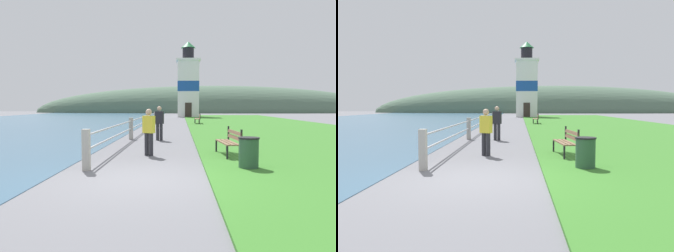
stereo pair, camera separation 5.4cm
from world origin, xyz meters
TOP-DOWN VIEW (x-y plane):
  - ground_plane at (0.00, 0.00)m, footprint 160.00×160.00m
  - grass_verge at (7.55, 18.44)m, footprint 12.00×55.31m
  - seawall_railing at (-1.45, 16.17)m, footprint 0.18×30.52m
  - park_bench_near at (2.52, 3.35)m, footprint 0.62×1.68m
  - park_bench_midway at (2.51, 21.51)m, footprint 0.52×1.95m
  - lighthouse at (2.05, 38.81)m, footprint 3.33×3.33m
  - person_strolling at (-0.05, 8.18)m, footprint 0.43×0.30m
  - person_by_railing at (-0.10, 3.49)m, footprint 0.43×0.35m
  - trash_bin at (2.68, 1.25)m, footprint 0.54×0.54m
  - distant_hillside at (8.00, 66.87)m, footprint 80.00×16.00m

SIDE VIEW (x-z plane):
  - ground_plane at x=0.00m, z-range 0.00..0.00m
  - distant_hillside at x=8.00m, z-range -6.00..6.00m
  - grass_verge at x=7.55m, z-range 0.00..0.06m
  - trash_bin at x=2.68m, z-range 0.00..0.84m
  - park_bench_near at x=2.52m, z-range 0.07..1.01m
  - park_bench_midway at x=2.51m, z-range 0.07..1.01m
  - seawall_railing at x=-1.45m, z-range 0.10..1.16m
  - person_by_railing at x=-0.10m, z-range 0.06..1.60m
  - person_strolling at x=-0.05m, z-range 0.07..1.67m
  - lighthouse at x=2.05m, z-range -0.70..9.74m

